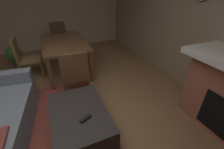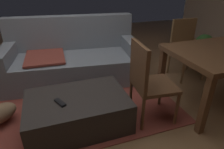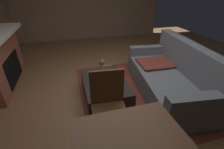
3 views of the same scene
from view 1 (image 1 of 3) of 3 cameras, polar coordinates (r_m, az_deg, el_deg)
name	(u,v)px [view 1 (image 1 of 3)]	position (r m, az deg, el deg)	size (l,w,h in m)	color
floor	(61,142)	(2.33, -18.74, -23.08)	(9.30, 9.30, 0.00)	olive
wall_right_window_side	(36,5)	(5.35, -26.87, 22.43)	(0.12, 5.65, 2.65)	#C4AA91
area_rug	(39,143)	(2.41, -26.04, -22.51)	(2.60, 2.00, 0.01)	brown
ottoman_coffee_table	(80,121)	(2.25, -12.19, -16.88)	(1.08, 0.73, 0.37)	#2D2826
tv_remote	(86,119)	(1.99, -10.04, -16.23)	(0.05, 0.16, 0.02)	black
dining_table	(64,45)	(3.67, -17.71, 10.79)	(1.55, 0.94, 0.74)	brown
dining_chair_east	(59,37)	(4.82, -19.45, 13.36)	(0.44, 0.44, 0.93)	#513823
dining_chair_north	(24,56)	(3.74, -30.47, 6.05)	(0.45, 0.45, 0.93)	brown
dining_chair_west	(75,73)	(2.66, -13.93, 0.48)	(0.48, 0.48, 0.93)	brown
potted_plant	(14,55)	(4.52, -33.27, 6.31)	(0.37, 0.37, 0.56)	#474C51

